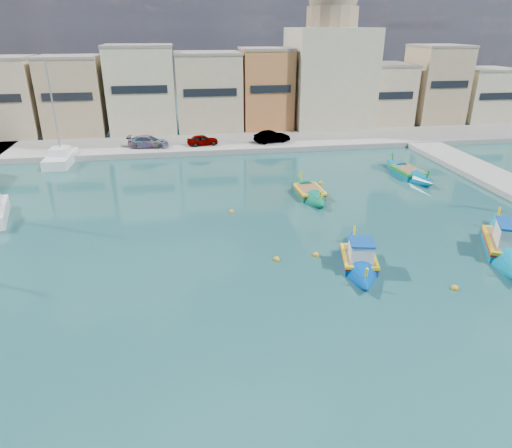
{
  "coord_description": "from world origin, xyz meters",
  "views": [
    {
      "loc": [
        -9.44,
        -19.81,
        12.8
      ],
      "look_at": [
        -5.19,
        6.0,
        1.4
      ],
      "focal_mm": 32.0,
      "sensor_mm": 36.0,
      "label": 1
    }
  ],
  "objects_px": {
    "church_block": "(329,63)",
    "luzzu_blue_cabin": "(359,260)",
    "luzzu_turquoise_cabin": "(506,246)",
    "luzzu_cyan_mid": "(408,173)",
    "yacht_north": "(65,155)",
    "luzzu_green": "(309,193)"
  },
  "relations": [
    {
      "from": "luzzu_turquoise_cabin",
      "to": "luzzu_cyan_mid",
      "type": "bearing_deg",
      "value": 85.43
    },
    {
      "from": "luzzu_turquoise_cabin",
      "to": "luzzu_green",
      "type": "relative_size",
      "value": 1.34
    },
    {
      "from": "luzzu_turquoise_cabin",
      "to": "luzzu_blue_cabin",
      "type": "bearing_deg",
      "value": -179.15
    },
    {
      "from": "church_block",
      "to": "luzzu_cyan_mid",
      "type": "relative_size",
      "value": 2.22
    },
    {
      "from": "luzzu_blue_cabin",
      "to": "yacht_north",
      "type": "xyz_separation_m",
      "value": [
        -21.78,
        26.88,
        0.11
      ]
    },
    {
      "from": "church_block",
      "to": "luzzu_cyan_mid",
      "type": "distance_m",
      "value": 23.6
    },
    {
      "from": "luzzu_turquoise_cabin",
      "to": "luzzu_blue_cabin",
      "type": "relative_size",
      "value": 1.31
    },
    {
      "from": "luzzu_blue_cabin",
      "to": "luzzu_cyan_mid",
      "type": "distance_m",
      "value": 18.93
    },
    {
      "from": "church_block",
      "to": "yacht_north",
      "type": "xyz_separation_m",
      "value": [
        -31.53,
        -10.82,
        -7.98
      ]
    },
    {
      "from": "luzzu_turquoise_cabin",
      "to": "luzzu_cyan_mid",
      "type": "distance_m",
      "value": 15.48
    },
    {
      "from": "church_block",
      "to": "luzzu_green",
      "type": "bearing_deg",
      "value": -110.03
    },
    {
      "from": "yacht_north",
      "to": "luzzu_green",
      "type": "bearing_deg",
      "value": -34.24
    },
    {
      "from": "church_block",
      "to": "luzzu_blue_cabin",
      "type": "height_order",
      "value": "church_block"
    },
    {
      "from": "church_block",
      "to": "luzzu_blue_cabin",
      "type": "relative_size",
      "value": 2.49
    },
    {
      "from": "luzzu_turquoise_cabin",
      "to": "yacht_north",
      "type": "distance_m",
      "value": 41.17
    },
    {
      "from": "luzzu_green",
      "to": "yacht_north",
      "type": "distance_m",
      "value": 26.73
    },
    {
      "from": "luzzu_blue_cabin",
      "to": "luzzu_cyan_mid",
      "type": "relative_size",
      "value": 0.89
    },
    {
      "from": "church_block",
      "to": "luzzu_blue_cabin",
      "type": "distance_m",
      "value": 39.77
    },
    {
      "from": "luzzu_turquoise_cabin",
      "to": "luzzu_blue_cabin",
      "type": "height_order",
      "value": "luzzu_turquoise_cabin"
    },
    {
      "from": "luzzu_cyan_mid",
      "to": "luzzu_green",
      "type": "relative_size",
      "value": 1.15
    },
    {
      "from": "church_block",
      "to": "luzzu_turquoise_cabin",
      "type": "xyz_separation_m",
      "value": [
        -0.22,
        -37.56,
        -8.01
      ]
    },
    {
      "from": "luzzu_turquoise_cabin",
      "to": "yacht_north",
      "type": "relative_size",
      "value": 0.93
    }
  ]
}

